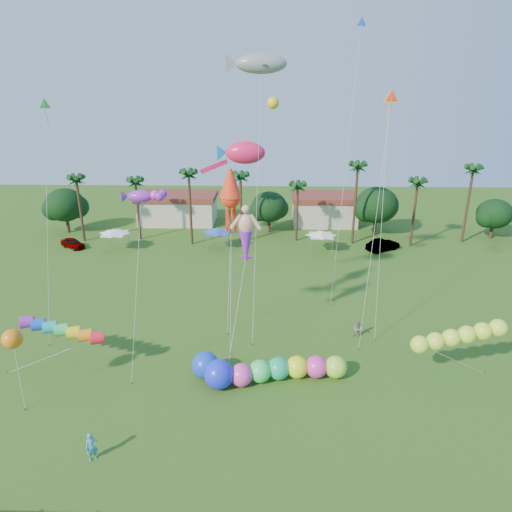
{
  "coord_description": "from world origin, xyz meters",
  "views": [
    {
      "loc": [
        0.94,
        -22.61,
        21.11
      ],
      "look_at": [
        0.0,
        10.0,
        9.0
      ],
      "focal_mm": 32.0,
      "sensor_mm": 36.0,
      "label": 1
    }
  ],
  "objects_px": {
    "caterpillar_inflatable": "(271,370)",
    "blue_ball": "(205,365)",
    "car_a": "(73,243)",
    "spectator_b": "(358,329)",
    "spectator_a": "(92,447)",
    "car_b": "(383,245)"
  },
  "relations": [
    {
      "from": "car_a",
      "to": "car_b",
      "type": "bearing_deg",
      "value": -55.86
    },
    {
      "from": "spectator_b",
      "to": "car_b",
      "type": "bearing_deg",
      "value": 91.09
    },
    {
      "from": "car_b",
      "to": "blue_ball",
      "type": "bearing_deg",
      "value": 113.32
    },
    {
      "from": "car_b",
      "to": "spectator_b",
      "type": "bearing_deg",
      "value": 129.77
    },
    {
      "from": "car_b",
      "to": "blue_ball",
      "type": "height_order",
      "value": "blue_ball"
    },
    {
      "from": "caterpillar_inflatable",
      "to": "blue_ball",
      "type": "xyz_separation_m",
      "value": [
        -5.04,
        0.41,
        0.11
      ]
    },
    {
      "from": "blue_ball",
      "to": "spectator_b",
      "type": "bearing_deg",
      "value": 26.32
    },
    {
      "from": "car_a",
      "to": "spectator_b",
      "type": "relative_size",
      "value": 2.43
    },
    {
      "from": "spectator_a",
      "to": "blue_ball",
      "type": "distance_m",
      "value": 10.26
    },
    {
      "from": "car_a",
      "to": "car_b",
      "type": "relative_size",
      "value": 0.82
    },
    {
      "from": "spectator_b",
      "to": "caterpillar_inflatable",
      "type": "bearing_deg",
      "value": -119.89
    },
    {
      "from": "spectator_a",
      "to": "caterpillar_inflatable",
      "type": "distance_m",
      "value": 13.46
    },
    {
      "from": "spectator_a",
      "to": "caterpillar_inflatable",
      "type": "bearing_deg",
      "value": 5.53
    },
    {
      "from": "blue_ball",
      "to": "car_a",
      "type": "bearing_deg",
      "value": 127.25
    },
    {
      "from": "spectator_b",
      "to": "spectator_a",
      "type": "bearing_deg",
      "value": -122.02
    },
    {
      "from": "spectator_a",
      "to": "spectator_b",
      "type": "bearing_deg",
      "value": 7.16
    },
    {
      "from": "car_b",
      "to": "spectator_b",
      "type": "xyz_separation_m",
      "value": [
        -7.64,
        -23.41,
        0.02
      ]
    },
    {
      "from": "car_b",
      "to": "caterpillar_inflatable",
      "type": "xyz_separation_m",
      "value": [
        -15.42,
        -30.16,
        0.14
      ]
    },
    {
      "from": "car_a",
      "to": "blue_ball",
      "type": "distance_m",
      "value": 37.24
    },
    {
      "from": "car_a",
      "to": "spectator_a",
      "type": "height_order",
      "value": "spectator_a"
    },
    {
      "from": "car_b",
      "to": "blue_ball",
      "type": "distance_m",
      "value": 36.11
    },
    {
      "from": "spectator_a",
      "to": "caterpillar_inflatable",
      "type": "relative_size",
      "value": 0.17
    }
  ]
}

